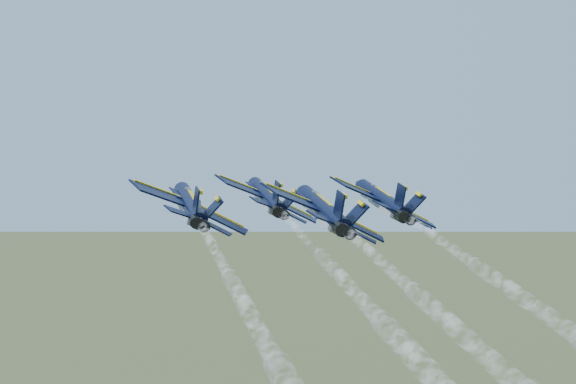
# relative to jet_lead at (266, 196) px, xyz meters

# --- Properties ---
(jet_lead) EXTENTS (12.09, 17.88, 6.20)m
(jet_lead) POSITION_rel_jet_lead_xyz_m (0.00, 0.00, 0.00)
(jet_lead) COLOR black
(jet_left) EXTENTS (12.09, 17.88, 6.20)m
(jet_left) POSITION_rel_jet_lead_xyz_m (-6.23, -13.87, 0.00)
(jet_left) COLOR black
(jet_right) EXTENTS (12.09, 17.88, 6.20)m
(jet_right) POSITION_rel_jet_lead_xyz_m (13.96, -4.51, 0.00)
(jet_right) COLOR black
(jet_slot) EXTENTS (12.09, 17.88, 6.20)m
(jet_slot) POSITION_rel_jet_lead_xyz_m (8.25, -18.69, 0.00)
(jet_slot) COLOR black
(smoke_trail_lead) EXTENTS (21.68, 48.74, 2.32)m
(smoke_trail_lead) POSITION_rel_jet_lead_xyz_m (15.34, -36.76, 0.03)
(smoke_trail_lead) COLOR white
(smoke_trail_left) EXTENTS (21.68, 48.74, 2.32)m
(smoke_trail_left) POSITION_rel_jet_lead_xyz_m (9.11, -50.62, 0.03)
(smoke_trail_left) COLOR white
(smoke_trail_slot) EXTENTS (21.68, 48.74, 2.32)m
(smoke_trail_slot) POSITION_rel_jet_lead_xyz_m (23.59, -55.45, 0.03)
(smoke_trail_slot) COLOR white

